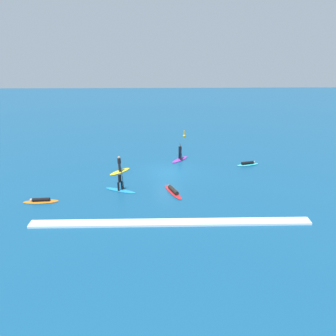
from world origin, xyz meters
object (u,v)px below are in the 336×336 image
object	(u,v)px
surfer_on_purple_board	(180,156)
surfer_on_orange_board	(41,201)
surfer_on_yellow_board	(120,168)
marker_buoy	(184,135)
surfer_on_teal_board	(248,164)
surfer_on_red_board	(173,191)
surfer_on_blue_board	(120,186)

from	to	relation	value
surfer_on_purple_board	surfer_on_orange_board	world-z (taller)	surfer_on_purple_board
surfer_on_yellow_board	marker_buoy	size ratio (longest dim) A/B	2.39
surfer_on_teal_board	surfer_on_red_board	size ratio (longest dim) A/B	0.81
marker_buoy	surfer_on_purple_board	bearing A→B (deg)	-96.94
surfer_on_yellow_board	surfer_on_teal_board	world-z (taller)	surfer_on_yellow_board
surfer_on_purple_board	marker_buoy	xyz separation A→B (m)	(1.12, 9.22, -0.28)
surfer_on_teal_board	surfer_on_orange_board	bearing A→B (deg)	-172.53
surfer_on_teal_board	marker_buoy	world-z (taller)	marker_buoy
surfer_on_teal_board	surfer_on_red_board	distance (m)	10.69
surfer_on_red_board	surfer_on_blue_board	bearing A→B (deg)	60.74
surfer_on_teal_board	surfer_on_orange_board	distance (m)	21.40
surfer_on_yellow_board	surfer_on_orange_board	xyz separation A→B (m)	(-5.95, -6.42, -0.33)
surfer_on_purple_board	marker_buoy	world-z (taller)	surfer_on_purple_board
surfer_on_yellow_board	surfer_on_blue_board	xyz separation A→B (m)	(0.59, -4.40, 0.03)
surfer_on_purple_board	surfer_on_blue_board	xyz separation A→B (m)	(-5.90, -7.76, 0.02)
surfer_on_purple_board	surfer_on_blue_board	world-z (taller)	surfer_on_blue_board
surfer_on_teal_board	marker_buoy	xyz separation A→B (m)	(-6.26, 10.96, 0.03)
surfer_on_purple_board	surfer_on_teal_board	bearing A→B (deg)	117.12
surfer_on_teal_board	surfer_on_purple_board	distance (m)	7.59
surfer_on_yellow_board	surfer_on_orange_board	bearing A→B (deg)	0.34
surfer_on_red_board	marker_buoy	bearing A→B (deg)	-30.76
surfer_on_red_board	surfer_on_orange_board	distance (m)	11.45
surfer_on_teal_board	surfer_on_orange_board	world-z (taller)	surfer_on_teal_board
surfer_on_red_board	surfer_on_orange_board	bearing A→B (deg)	74.23
surfer_on_red_board	marker_buoy	size ratio (longest dim) A/B	3.21
surfer_on_yellow_board	surfer_on_purple_board	world-z (taller)	surfer_on_purple_board
surfer_on_purple_board	marker_buoy	bearing A→B (deg)	-146.55
surfer_on_orange_board	marker_buoy	size ratio (longest dim) A/B	2.98
surfer_on_purple_board	surfer_on_red_board	world-z (taller)	surfer_on_purple_board
surfer_on_teal_board	surfer_on_orange_board	size ratio (longest dim) A/B	0.87
surfer_on_purple_board	surfer_on_red_board	size ratio (longest dim) A/B	0.76
marker_buoy	surfer_on_yellow_board	bearing A→B (deg)	-121.20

